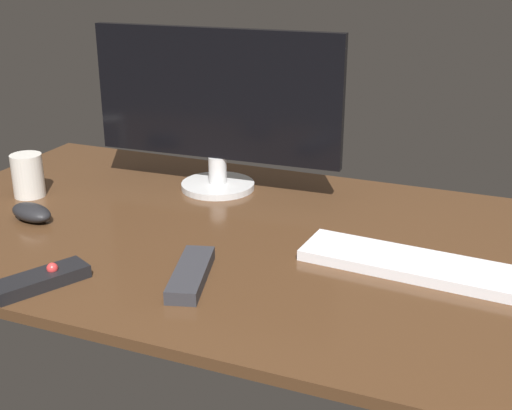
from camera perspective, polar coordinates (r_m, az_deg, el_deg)
name	(u,v)px	position (r cm, az deg, el deg)	size (l,w,h in cm)	color
desk	(227,236)	(138.20, -2.46, -2.61)	(140.00, 84.00, 2.00)	#4C301C
monitor	(216,106)	(156.35, -3.36, 8.33)	(59.09, 17.37, 37.39)	silver
keyboard	(421,266)	(124.53, 13.66, -5.01)	(42.96, 11.37, 1.97)	white
computer_mouse	(32,212)	(150.04, -18.33, -0.60)	(10.76, 5.68, 3.57)	black
media_remote	(41,280)	(121.64, -17.60, -5.99)	(12.22, 16.99, 3.59)	black
tv_remote	(191,274)	(118.40, -5.48, -5.78)	(18.34, 5.34, 2.39)	#2D2D33
coffee_mug	(28,175)	(163.92, -18.60, 2.37)	(7.10, 7.10, 9.92)	silver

